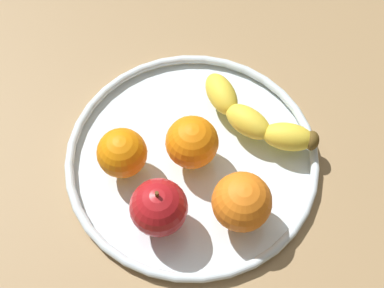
{
  "coord_description": "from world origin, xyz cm",
  "views": [
    {
      "loc": [
        22.23,
        -26.15,
        66.8
      ],
      "look_at": [
        0.0,
        0.0,
        4.8
      ],
      "focal_mm": 51.55,
      "sensor_mm": 36.0,
      "label": 1
    }
  ],
  "objects_px": {
    "orange_front_right": "(242,202)",
    "orange_back_right": "(122,153)",
    "orange_back_left": "(190,144)",
    "banana": "(255,118)",
    "fruit_bowl": "(192,158)",
    "apple": "(159,207)"
  },
  "relations": [
    {
      "from": "orange_front_right",
      "to": "orange_back_right",
      "type": "relative_size",
      "value": 1.14
    },
    {
      "from": "orange_back_left",
      "to": "orange_back_right",
      "type": "relative_size",
      "value": 1.06
    },
    {
      "from": "banana",
      "to": "orange_front_right",
      "type": "bearing_deg",
      "value": -62.36
    },
    {
      "from": "fruit_bowl",
      "to": "banana",
      "type": "relative_size",
      "value": 1.79
    },
    {
      "from": "orange_front_right",
      "to": "orange_back_right",
      "type": "distance_m",
      "value": 0.16
    },
    {
      "from": "orange_front_right",
      "to": "apple",
      "type": "bearing_deg",
      "value": -135.84
    },
    {
      "from": "apple",
      "to": "orange_front_right",
      "type": "relative_size",
      "value": 1.07
    },
    {
      "from": "banana",
      "to": "apple",
      "type": "relative_size",
      "value": 2.42
    },
    {
      "from": "apple",
      "to": "orange_back_left",
      "type": "xyz_separation_m",
      "value": [
        -0.03,
        0.09,
        -0.0
      ]
    },
    {
      "from": "apple",
      "to": "orange_back_left",
      "type": "relative_size",
      "value": 1.15
    },
    {
      "from": "fruit_bowl",
      "to": "orange_back_right",
      "type": "distance_m",
      "value": 0.1
    },
    {
      "from": "orange_back_left",
      "to": "orange_front_right",
      "type": "bearing_deg",
      "value": -12.23
    },
    {
      "from": "orange_back_right",
      "to": "apple",
      "type": "bearing_deg",
      "value": -16.59
    },
    {
      "from": "banana",
      "to": "orange_back_left",
      "type": "height_order",
      "value": "orange_back_left"
    },
    {
      "from": "banana",
      "to": "apple",
      "type": "height_order",
      "value": "apple"
    },
    {
      "from": "apple",
      "to": "orange_back_right",
      "type": "distance_m",
      "value": 0.09
    },
    {
      "from": "orange_back_left",
      "to": "apple",
      "type": "bearing_deg",
      "value": -72.76
    },
    {
      "from": "orange_back_left",
      "to": "orange_back_right",
      "type": "height_order",
      "value": "orange_back_left"
    },
    {
      "from": "banana",
      "to": "orange_front_right",
      "type": "relative_size",
      "value": 2.59
    },
    {
      "from": "orange_front_right",
      "to": "orange_back_right",
      "type": "height_order",
      "value": "orange_front_right"
    },
    {
      "from": "fruit_bowl",
      "to": "apple",
      "type": "xyz_separation_m",
      "value": [
        0.03,
        -0.09,
        0.04
      ]
    },
    {
      "from": "fruit_bowl",
      "to": "banana",
      "type": "bearing_deg",
      "value": 68.99
    }
  ]
}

